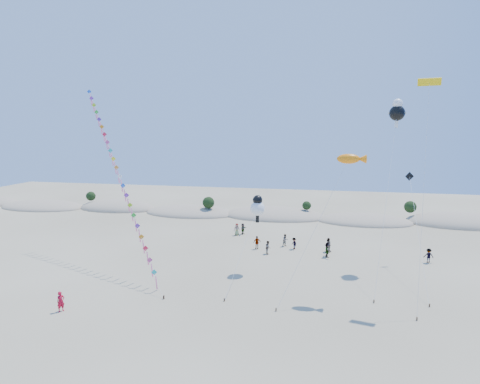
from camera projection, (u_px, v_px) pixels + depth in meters
name	position (u px, v px, depth m)	size (l,w,h in m)	color
ground	(201.00, 341.00, 30.55)	(160.00, 160.00, 0.00)	gray
dune_ridge	(279.00, 216.00, 73.98)	(145.30, 11.49, 5.57)	gray
kite_train	(117.00, 170.00, 47.12)	(17.84, 17.37, 21.65)	#3F2D1E
fish_kite	(352.00, 159.00, 37.80)	(7.71, 6.33, 13.67)	#3F2D1E
cartoon_kite_low	(258.00, 207.00, 44.83)	(2.49, 9.92, 8.70)	#3F2D1E
cartoon_kite_high	(397.00, 111.00, 46.07)	(4.19, 13.61, 19.44)	#3F2D1E
parafoil_kite	(429.00, 88.00, 36.15)	(2.09, 6.42, 20.55)	#3F2D1E
dark_kite	(414.00, 203.00, 45.27)	(1.06, 14.38, 10.90)	#3F2D1E
flyer_foreground	(61.00, 302.00, 35.36)	(0.66, 0.44, 1.82)	#B60E27
beachgoers	(301.00, 243.00, 53.93)	(26.42, 10.53, 1.85)	slate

